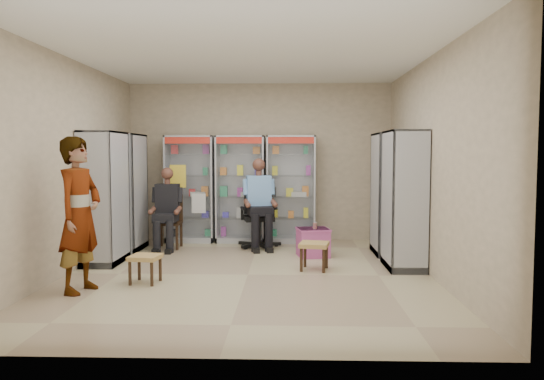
{
  "coord_description": "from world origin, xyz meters",
  "views": [
    {
      "loc": [
        0.56,
        -7.19,
        1.68
      ],
      "look_at": [
        0.31,
        0.7,
        1.12
      ],
      "focal_mm": 35.0,
      "sensor_mm": 36.0,
      "label": 1
    }
  ],
  "objects_px": {
    "cabinet_left_far": "(127,192)",
    "woven_stool_a": "(314,256)",
    "wooden_chair": "(169,222)",
    "pink_trunk": "(313,242)",
    "seated_shopkeeper": "(259,206)",
    "standing_man": "(79,215)",
    "office_chair": "(259,215)",
    "cabinet_left_near": "(104,198)",
    "woven_stool_b": "(145,269)",
    "cabinet_right_far": "(389,194)",
    "cabinet_right_near": "(404,200)",
    "cabinet_back_right": "(291,189)",
    "cabinet_back_left": "(190,189)",
    "cabinet_back_mid": "(240,189)"
  },
  "relations": [
    {
      "from": "standing_man",
      "to": "office_chair",
      "type": "bearing_deg",
      "value": -18.75
    },
    {
      "from": "office_chair",
      "to": "standing_man",
      "type": "bearing_deg",
      "value": -133.98
    },
    {
      "from": "seated_shopkeeper",
      "to": "pink_trunk",
      "type": "relative_size",
      "value": 3.11
    },
    {
      "from": "cabinet_left_far",
      "to": "standing_man",
      "type": "height_order",
      "value": "cabinet_left_far"
    },
    {
      "from": "wooden_chair",
      "to": "woven_stool_b",
      "type": "xyz_separation_m",
      "value": [
        0.26,
        -2.51,
        -0.29
      ]
    },
    {
      "from": "seated_shopkeeper",
      "to": "standing_man",
      "type": "distance_m",
      "value": 3.65
    },
    {
      "from": "cabinet_left_near",
      "to": "woven_stool_b",
      "type": "xyz_separation_m",
      "value": [
        0.94,
        -1.21,
        -0.82
      ]
    },
    {
      "from": "cabinet_left_near",
      "to": "office_chair",
      "type": "xyz_separation_m",
      "value": [
        2.26,
        1.46,
        -0.42
      ]
    },
    {
      "from": "seated_shopkeeper",
      "to": "pink_trunk",
      "type": "height_order",
      "value": "seated_shopkeeper"
    },
    {
      "from": "cabinet_back_mid",
      "to": "standing_man",
      "type": "xyz_separation_m",
      "value": [
        -1.6,
        -3.68,
        -0.06
      ]
    },
    {
      "from": "cabinet_left_far",
      "to": "woven_stool_a",
      "type": "xyz_separation_m",
      "value": [
        3.16,
        -1.47,
        -0.8
      ]
    },
    {
      "from": "cabinet_right_far",
      "to": "cabinet_right_near",
      "type": "bearing_deg",
      "value": -180.0
    },
    {
      "from": "cabinet_back_right",
      "to": "cabinet_right_near",
      "type": "height_order",
      "value": "same"
    },
    {
      "from": "cabinet_back_left",
      "to": "cabinet_left_far",
      "type": "relative_size",
      "value": 1.0
    },
    {
      "from": "office_chair",
      "to": "pink_trunk",
      "type": "height_order",
      "value": "office_chair"
    },
    {
      "from": "cabinet_left_near",
      "to": "pink_trunk",
      "type": "relative_size",
      "value": 4.2
    },
    {
      "from": "cabinet_back_mid",
      "to": "cabinet_left_far",
      "type": "height_order",
      "value": "same"
    },
    {
      "from": "cabinet_left_far",
      "to": "office_chair",
      "type": "relative_size",
      "value": 1.72
    },
    {
      "from": "seated_shopkeeper",
      "to": "office_chair",
      "type": "bearing_deg",
      "value": 78.43
    },
    {
      "from": "wooden_chair",
      "to": "standing_man",
      "type": "xyz_separation_m",
      "value": [
        -0.4,
        -2.95,
        0.47
      ]
    },
    {
      "from": "cabinet_back_mid",
      "to": "seated_shopkeeper",
      "type": "relative_size",
      "value": 1.35
    },
    {
      "from": "woven_stool_a",
      "to": "cabinet_left_near",
      "type": "bearing_deg",
      "value": 173.3
    },
    {
      "from": "cabinet_back_left",
      "to": "cabinet_left_near",
      "type": "bearing_deg",
      "value": -114.61
    },
    {
      "from": "cabinet_right_near",
      "to": "seated_shopkeeper",
      "type": "height_order",
      "value": "cabinet_right_near"
    },
    {
      "from": "pink_trunk",
      "to": "standing_man",
      "type": "xyz_separation_m",
      "value": [
        -2.91,
        -2.28,
        0.71
      ]
    },
    {
      "from": "cabinet_right_far",
      "to": "wooden_chair",
      "type": "height_order",
      "value": "cabinet_right_far"
    },
    {
      "from": "cabinet_back_mid",
      "to": "cabinet_left_far",
      "type": "distance_m",
      "value": 2.1
    },
    {
      "from": "woven_stool_b",
      "to": "seated_shopkeeper",
      "type": "bearing_deg",
      "value": 63.43
    },
    {
      "from": "cabinet_back_right",
      "to": "cabinet_left_far",
      "type": "height_order",
      "value": "same"
    },
    {
      "from": "cabinet_back_left",
      "to": "seated_shopkeeper",
      "type": "distance_m",
      "value": 1.49
    },
    {
      "from": "office_chair",
      "to": "woven_stool_b",
      "type": "relative_size",
      "value": 3.2
    },
    {
      "from": "standing_man",
      "to": "cabinet_back_left",
      "type": "bearing_deg",
      "value": 3.65
    },
    {
      "from": "cabinet_back_right",
      "to": "cabinet_left_near",
      "type": "xyz_separation_m",
      "value": [
        -2.83,
        -2.03,
        0.0
      ]
    },
    {
      "from": "cabinet_right_far",
      "to": "seated_shopkeeper",
      "type": "relative_size",
      "value": 1.35
    },
    {
      "from": "cabinet_back_right",
      "to": "woven_stool_a",
      "type": "bearing_deg",
      "value": -82.22
    },
    {
      "from": "cabinet_back_right",
      "to": "woven_stool_a",
      "type": "relative_size",
      "value": 5.04
    },
    {
      "from": "wooden_chair",
      "to": "pink_trunk",
      "type": "height_order",
      "value": "wooden_chair"
    },
    {
      "from": "cabinet_right_far",
      "to": "woven_stool_a",
      "type": "bearing_deg",
      "value": 134.3
    },
    {
      "from": "seated_shopkeeper",
      "to": "cabinet_back_right",
      "type": "bearing_deg",
      "value": 35.62
    },
    {
      "from": "cabinet_back_right",
      "to": "wooden_chair",
      "type": "bearing_deg",
      "value": -161.25
    },
    {
      "from": "seated_shopkeeper",
      "to": "cabinet_left_near",
      "type": "bearing_deg",
      "value": -159.54
    },
    {
      "from": "cabinet_back_mid",
      "to": "standing_man",
      "type": "height_order",
      "value": "cabinet_back_mid"
    },
    {
      "from": "cabinet_right_far",
      "to": "office_chair",
      "type": "xyz_separation_m",
      "value": [
        -2.2,
        0.56,
        -0.42
      ]
    },
    {
      "from": "cabinet_back_mid",
      "to": "office_chair",
      "type": "height_order",
      "value": "cabinet_back_mid"
    },
    {
      "from": "cabinet_back_left",
      "to": "seated_shopkeeper",
      "type": "xyz_separation_m",
      "value": [
        1.33,
        -0.62,
        -0.26
      ]
    },
    {
      "from": "cabinet_right_far",
      "to": "office_chair",
      "type": "bearing_deg",
      "value": 75.68
    },
    {
      "from": "pink_trunk",
      "to": "standing_man",
      "type": "bearing_deg",
      "value": -141.92
    },
    {
      "from": "cabinet_right_far",
      "to": "cabinet_left_far",
      "type": "distance_m",
      "value": 4.46
    },
    {
      "from": "woven_stool_b",
      "to": "cabinet_right_far",
      "type": "bearing_deg",
      "value": 31.02
    },
    {
      "from": "cabinet_left_far",
      "to": "wooden_chair",
      "type": "distance_m",
      "value": 0.89
    }
  ]
}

